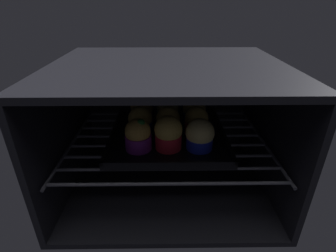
{
  "coord_description": "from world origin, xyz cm",
  "views": [
    {
      "loc": [
        -0.8,
        -41.15,
        50.17
      ],
      "look_at": [
        0.0,
        23.41,
        17.55
      ],
      "focal_mm": 27.23,
      "sensor_mm": 36.0,
      "label": 1
    }
  ],
  "objects_px": {
    "muffin_row1_col1": "(169,121)",
    "muffin_row0_col1": "(170,133)",
    "muffin_row2_col1": "(167,110)",
    "muffin_row2_col2": "(194,111)",
    "muffin_row2_col0": "(142,110)",
    "muffin_row0_col2": "(200,135)",
    "muffin_row0_col0": "(138,135)",
    "muffin_row1_col2": "(196,122)",
    "baking_tray": "(168,135)",
    "muffin_row1_col0": "(140,122)"
  },
  "relations": [
    {
      "from": "muffin_row2_col0",
      "to": "muffin_row2_col2",
      "type": "relative_size",
      "value": 1.08
    },
    {
      "from": "muffin_row1_col2",
      "to": "muffin_row2_col1",
      "type": "xyz_separation_m",
      "value": [
        -0.08,
        0.08,
        0.0
      ]
    },
    {
      "from": "baking_tray",
      "to": "muffin_row2_col2",
      "type": "bearing_deg",
      "value": 43.88
    },
    {
      "from": "baking_tray",
      "to": "muffin_row0_col1",
      "type": "height_order",
      "value": "muffin_row0_col1"
    },
    {
      "from": "muffin_row0_col2",
      "to": "muffin_row1_col1",
      "type": "xyz_separation_m",
      "value": [
        -0.08,
        0.08,
        -0.0
      ]
    },
    {
      "from": "muffin_row2_col1",
      "to": "muffin_row2_col2",
      "type": "relative_size",
      "value": 1.02
    },
    {
      "from": "muffin_row1_col0",
      "to": "muffin_row2_col2",
      "type": "bearing_deg",
      "value": 26.22
    },
    {
      "from": "muffin_row0_col1",
      "to": "muffin_row2_col2",
      "type": "relative_size",
      "value": 1.11
    },
    {
      "from": "muffin_row0_col1",
      "to": "muffin_row1_col0",
      "type": "relative_size",
      "value": 1.09
    },
    {
      "from": "muffin_row0_col0",
      "to": "muffin_row1_col0",
      "type": "distance_m",
      "value": 0.08
    },
    {
      "from": "muffin_row1_col2",
      "to": "muffin_row2_col2",
      "type": "height_order",
      "value": "same"
    },
    {
      "from": "muffin_row0_col1",
      "to": "muffin_row1_col0",
      "type": "height_order",
      "value": "muffin_row0_col1"
    },
    {
      "from": "muffin_row0_col1",
      "to": "muffin_row1_col0",
      "type": "distance_m",
      "value": 0.11
    },
    {
      "from": "muffin_row0_col2",
      "to": "muffin_row1_col2",
      "type": "distance_m",
      "value": 0.08
    },
    {
      "from": "muffin_row1_col0",
      "to": "muffin_row2_col2",
      "type": "relative_size",
      "value": 1.02
    },
    {
      "from": "baking_tray",
      "to": "muffin_row0_col0",
      "type": "height_order",
      "value": "muffin_row0_col0"
    },
    {
      "from": "muffin_row1_col0",
      "to": "muffin_row1_col1",
      "type": "xyz_separation_m",
      "value": [
        0.08,
        0.0,
        -0.0
      ]
    },
    {
      "from": "muffin_row0_col0",
      "to": "muffin_row2_col0",
      "type": "xyz_separation_m",
      "value": [
        -0.0,
        0.16,
        -0.0
      ]
    },
    {
      "from": "muffin_row1_col2",
      "to": "muffin_row1_col1",
      "type": "bearing_deg",
      "value": -179.64
    },
    {
      "from": "baking_tray",
      "to": "muffin_row0_col0",
      "type": "distance_m",
      "value": 0.12
    },
    {
      "from": "muffin_row1_col1",
      "to": "muffin_row2_col1",
      "type": "relative_size",
      "value": 0.98
    },
    {
      "from": "muffin_row1_col1",
      "to": "muffin_row0_col1",
      "type": "bearing_deg",
      "value": -89.94
    },
    {
      "from": "muffin_row0_col0",
      "to": "muffin_row2_col2",
      "type": "xyz_separation_m",
      "value": [
        0.16,
        0.16,
        -0.0
      ]
    },
    {
      "from": "muffin_row1_col2",
      "to": "muffin_row2_col0",
      "type": "bearing_deg",
      "value": 153.1
    },
    {
      "from": "muffin_row2_col0",
      "to": "muffin_row2_col1",
      "type": "relative_size",
      "value": 1.06
    },
    {
      "from": "muffin_row2_col1",
      "to": "muffin_row0_col2",
      "type": "bearing_deg",
      "value": -62.51
    },
    {
      "from": "muffin_row1_col0",
      "to": "muffin_row1_col2",
      "type": "relative_size",
      "value": 1.02
    },
    {
      "from": "muffin_row2_col0",
      "to": "baking_tray",
      "type": "bearing_deg",
      "value": -46.23
    },
    {
      "from": "muffin_row1_col2",
      "to": "muffin_row0_col1",
      "type": "bearing_deg",
      "value": -133.95
    },
    {
      "from": "muffin_row1_col0",
      "to": "muffin_row1_col1",
      "type": "bearing_deg",
      "value": 0.9
    },
    {
      "from": "baking_tray",
      "to": "muffin_row0_col2",
      "type": "height_order",
      "value": "muffin_row0_col2"
    },
    {
      "from": "muffin_row0_col1",
      "to": "muffin_row1_col2",
      "type": "distance_m",
      "value": 0.11
    },
    {
      "from": "muffin_row2_col1",
      "to": "muffin_row2_col2",
      "type": "bearing_deg",
      "value": 0.3
    },
    {
      "from": "muffin_row0_col0",
      "to": "muffin_row2_col2",
      "type": "distance_m",
      "value": 0.23
    },
    {
      "from": "muffin_row1_col2",
      "to": "muffin_row2_col1",
      "type": "distance_m",
      "value": 0.11
    },
    {
      "from": "muffin_row0_col0",
      "to": "muffin_row0_col2",
      "type": "bearing_deg",
      "value": 0.23
    },
    {
      "from": "muffin_row0_col1",
      "to": "muffin_row0_col2",
      "type": "height_order",
      "value": "muffin_row0_col1"
    },
    {
      "from": "muffin_row0_col2",
      "to": "muffin_row2_col2",
      "type": "xyz_separation_m",
      "value": [
        0.0,
        0.16,
        -0.0
      ]
    },
    {
      "from": "muffin_row0_col0",
      "to": "muffin_row1_col0",
      "type": "relative_size",
      "value": 1.05
    },
    {
      "from": "baking_tray",
      "to": "muffin_row1_col1",
      "type": "xyz_separation_m",
      "value": [
        0.0,
        0.0,
        0.04
      ]
    },
    {
      "from": "muffin_row0_col1",
      "to": "muffin_row0_col2",
      "type": "relative_size",
      "value": 1.09
    },
    {
      "from": "muffin_row1_col0",
      "to": "muffin_row2_col1",
      "type": "distance_m",
      "value": 0.11
    },
    {
      "from": "muffin_row2_col0",
      "to": "muffin_row0_col2",
      "type": "bearing_deg",
      "value": -45.78
    },
    {
      "from": "muffin_row2_col0",
      "to": "muffin_row2_col2",
      "type": "distance_m",
      "value": 0.16
    },
    {
      "from": "muffin_row0_col2",
      "to": "muffin_row1_col1",
      "type": "height_order",
      "value": "muffin_row0_col2"
    },
    {
      "from": "muffin_row0_col0",
      "to": "muffin_row1_col2",
      "type": "bearing_deg",
      "value": 27.93
    },
    {
      "from": "muffin_row1_col0",
      "to": "muffin_row0_col0",
      "type": "bearing_deg",
      "value": -89.22
    },
    {
      "from": "muffin_row0_col0",
      "to": "muffin_row2_col2",
      "type": "height_order",
      "value": "muffin_row0_col0"
    },
    {
      "from": "muffin_row1_col1",
      "to": "muffin_row0_col0",
      "type": "bearing_deg",
      "value": -133.97
    },
    {
      "from": "muffin_row1_col1",
      "to": "muffin_row2_col0",
      "type": "bearing_deg",
      "value": 135.38
    }
  ]
}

